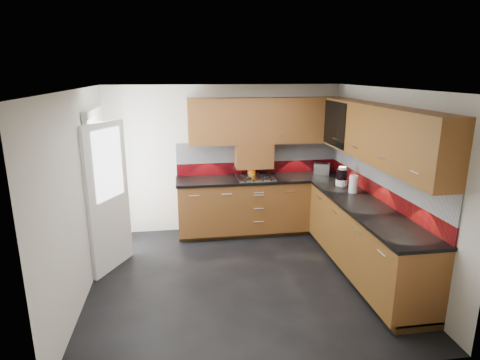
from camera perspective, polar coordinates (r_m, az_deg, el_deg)
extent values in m
cube|color=black|center=(5.37, 0.28, -13.85)|extent=(4.00, 3.80, 0.02)
cube|color=white|center=(4.70, 0.32, 13.40)|extent=(4.00, 3.80, 0.10)
cube|color=beige|center=(6.67, -2.16, 3.08)|extent=(4.00, 0.08, 2.64)
cube|color=beige|center=(3.21, 5.48, -10.63)|extent=(4.00, 0.08, 2.64)
cube|color=beige|center=(4.99, -22.29, -2.22)|extent=(0.08, 3.80, 2.64)
cube|color=beige|center=(5.53, 20.57, -0.43)|extent=(0.08, 3.80, 2.64)
cube|color=brown|center=(6.62, 2.99, -3.53)|extent=(2.70, 0.60, 0.95)
cube|color=brown|center=(5.53, 17.25, -8.12)|extent=(0.60, 2.60, 0.95)
cube|color=#392610|center=(6.80, 2.89, -6.85)|extent=(2.70, 0.54, 0.10)
cube|color=#392610|center=(5.71, 17.19, -12.01)|extent=(0.54, 2.60, 0.10)
cube|color=black|center=(6.48, 2.97, 0.17)|extent=(2.72, 0.62, 0.04)
cube|color=black|center=(5.35, 17.62, -3.82)|extent=(0.62, 2.60, 0.04)
cube|color=maroon|center=(6.74, 2.56, 1.80)|extent=(2.70, 0.02, 0.20)
cube|color=silver|center=(6.68, 2.59, 4.06)|extent=(2.70, 0.02, 0.34)
cube|color=maroon|center=(5.72, 19.01, -1.46)|extent=(0.02, 3.20, 0.20)
cube|color=silver|center=(5.65, 19.25, 1.16)|extent=(0.02, 3.20, 0.34)
cube|color=brown|center=(6.47, 3.79, 8.43)|extent=(2.50, 0.33, 0.72)
cube|color=brown|center=(5.34, 19.09, 6.21)|extent=(0.33, 2.87, 0.72)
cube|color=silver|center=(6.30, 2.76, 6.33)|extent=(1.80, 0.01, 0.16)
cube|color=silver|center=(5.26, 17.35, 3.91)|extent=(0.01, 2.00, 0.16)
cube|color=brown|center=(6.52, 1.98, 3.52)|extent=(0.60, 0.33, 0.40)
cube|color=black|center=(6.20, 13.26, 7.77)|extent=(0.01, 0.80, 0.66)
cube|color=#FFD18C|center=(6.32, 15.88, 7.73)|extent=(0.01, 0.76, 0.64)
cube|color=black|center=(6.26, 14.76, 7.93)|extent=(0.29, 0.76, 0.01)
cylinder|color=black|center=(6.02, 15.76, 8.56)|extent=(0.07, 0.07, 0.16)
cylinder|color=black|center=(6.16, 15.19, 8.73)|extent=(0.07, 0.07, 0.16)
cylinder|color=white|center=(6.30, 14.64, 8.90)|extent=(0.07, 0.07, 0.16)
cylinder|color=black|center=(6.43, 14.12, 9.05)|extent=(0.07, 0.07, 0.16)
cube|color=white|center=(5.87, -19.40, -1.28)|extent=(0.06, 0.95, 2.04)
cube|color=white|center=(5.51, -18.18, -2.43)|extent=(0.42, 0.73, 1.98)
cube|color=white|center=(5.39, -18.26, 2.14)|extent=(0.28, 0.50, 0.90)
cube|color=silver|center=(6.45, 2.21, 0.37)|extent=(0.59, 0.51, 0.02)
torus|color=black|center=(6.30, 1.04, 0.25)|extent=(0.13, 0.13, 0.02)
torus|color=black|center=(6.35, 3.78, 0.36)|extent=(0.13, 0.13, 0.02)
torus|color=black|center=(6.53, 0.68, 0.80)|extent=(0.13, 0.13, 0.02)
torus|color=black|center=(6.59, 3.32, 0.90)|extent=(0.13, 0.13, 0.02)
cube|color=black|center=(6.21, 2.63, -0.11)|extent=(0.45, 0.04, 0.02)
cylinder|color=orange|center=(6.55, 1.65, 1.25)|extent=(0.13, 0.13, 0.16)
cylinder|color=#935F3B|center=(6.53, 1.67, 2.99)|extent=(0.06, 0.02, 0.32)
cylinder|color=#935F3B|center=(6.53, 1.75, 2.89)|extent=(0.05, 0.04, 0.30)
cylinder|color=#935F3B|center=(6.52, 1.61, 3.08)|extent=(0.06, 0.02, 0.34)
cylinder|color=#935F3B|center=(6.52, 1.81, 2.79)|extent=(0.03, 0.05, 0.28)
cylinder|color=#935F3B|center=(6.52, 1.51, 2.93)|extent=(0.05, 0.05, 0.31)
cube|color=silver|center=(6.83, 11.54, 1.59)|extent=(0.29, 0.24, 0.18)
cube|color=black|center=(6.81, 11.58, 2.35)|extent=(0.19, 0.09, 0.01)
cube|color=black|center=(6.85, 11.47, 2.43)|extent=(0.19, 0.09, 0.01)
cylinder|color=white|center=(6.20, 14.24, -0.32)|extent=(0.17, 0.17, 0.10)
cylinder|color=black|center=(6.17, 14.31, 0.79)|extent=(0.16, 0.16, 0.15)
cylinder|color=white|center=(6.15, 14.37, 1.65)|extent=(0.11, 0.11, 0.04)
cylinder|color=white|center=(5.86, 15.81, -0.56)|extent=(0.12, 0.12, 0.25)
cube|color=#D35D17|center=(6.22, 14.14, -0.66)|extent=(0.15, 0.13, 0.01)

